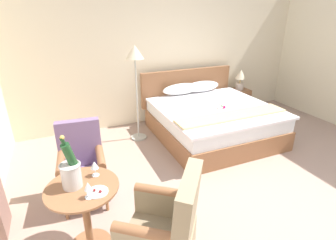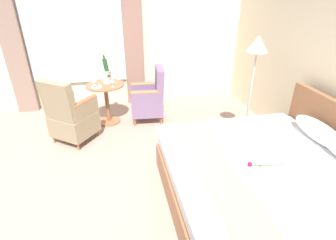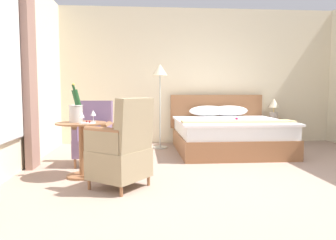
{
  "view_description": "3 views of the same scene",
  "coord_description": "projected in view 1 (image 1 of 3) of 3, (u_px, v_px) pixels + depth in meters",
  "views": [
    {
      "loc": [
        -2.09,
        -1.57,
        2.16
      ],
      "look_at": [
        -0.82,
        1.4,
        0.8
      ],
      "focal_mm": 28.0,
      "sensor_mm": 36.0,
      "label": 1
    },
    {
      "loc": [
        2.36,
        0.65,
        2.23
      ],
      "look_at": [
        -0.7,
        1.3,
        0.62
      ],
      "focal_mm": 28.0,
      "sensor_mm": 36.0,
      "label": 2
    },
    {
      "loc": [
        -1.26,
        -3.82,
        1.12
      ],
      "look_at": [
        -0.84,
        1.31,
        0.67
      ],
      "focal_mm": 35.0,
      "sensor_mm": 36.0,
      "label": 3
    }
  ],
  "objects": [
    {
      "name": "ground_plane",
      "position": [
        284.0,
        219.0,
        2.93
      ],
      "size": [
        8.04,
        8.04,
        0.0
      ],
      "primitive_type": "plane",
      "color": "#A28676"
    },
    {
      "name": "armchair_facing_bed",
      "position": [
        164.0,
        236.0,
        2.16
      ],
      "size": [
        0.81,
        0.8,
        1.05
      ],
      "color": "#8E5B3A",
      "rests_on": "ground"
    },
    {
      "name": "nightstand",
      "position": [
        238.0,
        101.0,
        5.88
      ],
      "size": [
        0.45,
        0.36,
        0.53
      ],
      "color": "#8E5B3A",
      "rests_on": "ground"
    },
    {
      "name": "floor_lamp_brass",
      "position": [
        135.0,
        64.0,
        4.26
      ],
      "size": [
        0.29,
        0.29,
        1.65
      ],
      "color": "#B0B3A9",
      "rests_on": "ground"
    },
    {
      "name": "snack_plate",
      "position": [
        98.0,
        192.0,
        2.23
      ],
      "size": [
        0.18,
        0.18,
        0.04
      ],
      "color": "white",
      "rests_on": "side_table_round"
    },
    {
      "name": "bedside_lamp",
      "position": [
        240.0,
        78.0,
        5.68
      ],
      "size": [
        0.22,
        0.22,
        0.44
      ],
      "color": "#BFB1A2",
      "rests_on": "nightstand"
    },
    {
      "name": "armchair_by_window",
      "position": [
        83.0,
        169.0,
        3.08
      ],
      "size": [
        0.57,
        0.62,
        0.98
      ],
      "color": "#8E5B3A",
      "rests_on": "ground"
    },
    {
      "name": "wall_headboard_side",
      "position": [
        167.0,
        49.0,
        5.18
      ],
      "size": [
        6.04,
        0.12,
        2.9
      ],
      "color": "beige",
      "rests_on": "ground"
    },
    {
      "name": "side_table_round",
      "position": [
        86.0,
        212.0,
        2.42
      ],
      "size": [
        0.65,
        0.65,
        0.72
      ],
      "color": "#8E5B3A",
      "rests_on": "ground"
    },
    {
      "name": "bed",
      "position": [
        211.0,
        119.0,
        4.76
      ],
      "size": [
        1.99,
        2.06,
        1.05
      ],
      "color": "#8E5B3A",
      "rests_on": "ground"
    },
    {
      "name": "wine_glass_near_edge",
      "position": [
        94.0,
        166.0,
        2.43
      ],
      "size": [
        0.08,
        0.08,
        0.15
      ],
      "color": "white",
      "rests_on": "side_table_round"
    },
    {
      "name": "wine_glass_near_bucket",
      "position": [
        88.0,
        187.0,
        2.14
      ],
      "size": [
        0.07,
        0.07,
        0.15
      ],
      "color": "white",
      "rests_on": "side_table_round"
    },
    {
      "name": "champagne_bucket",
      "position": [
        71.0,
        171.0,
        2.26
      ],
      "size": [
        0.18,
        0.18,
        0.51
      ],
      "color": "#BAB5AE",
      "rests_on": "side_table_round"
    }
  ]
}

